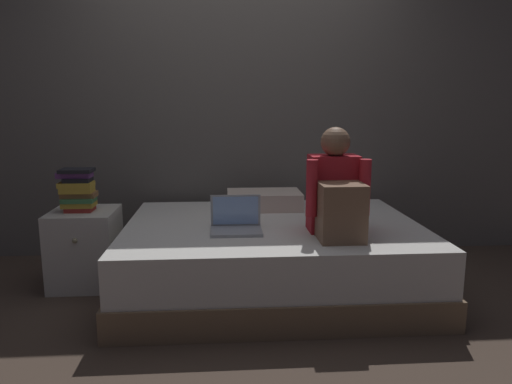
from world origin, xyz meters
TOP-DOWN VIEW (x-y plane):
  - ground_plane at (0.00, 0.00)m, footprint 8.00×8.00m
  - wall_back at (0.00, 1.20)m, footprint 5.60×0.10m
  - bed at (0.20, 0.30)m, footprint 2.00×1.50m
  - nightstand at (-1.10, 0.46)m, footprint 0.44×0.46m
  - person_sitting at (0.55, -0.01)m, footprint 0.39×0.44m
  - laptop at (-0.05, 0.10)m, footprint 0.32×0.23m
  - pillow at (0.18, 0.75)m, footprint 0.56×0.36m
  - book_stack at (-1.12, 0.45)m, footprint 0.24×0.17m

SIDE VIEW (x-z plane):
  - ground_plane at x=0.00m, z-range 0.00..0.00m
  - bed at x=0.20m, z-range 0.00..0.47m
  - nightstand at x=-1.10m, z-range 0.00..0.54m
  - laptop at x=-0.05m, z-range 0.41..0.63m
  - pillow at x=0.18m, z-range 0.47..0.60m
  - book_stack at x=-1.12m, z-range 0.54..0.83m
  - person_sitting at x=0.55m, z-range 0.39..1.05m
  - wall_back at x=0.00m, z-range 0.00..2.70m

